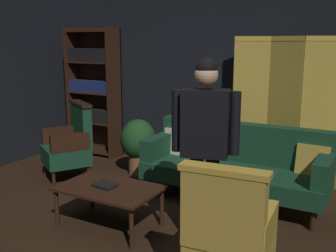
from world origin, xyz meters
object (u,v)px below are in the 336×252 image
at_px(bookshelf, 94,90).
at_px(velvet_couch, 236,162).
at_px(standing_figure, 205,137).
at_px(book_black_cloth, 105,185).
at_px(potted_plant, 138,143).
at_px(folding_screen, 319,112).
at_px(coffee_table, 109,191).
at_px(armchair_gilt_accent, 229,235).
at_px(armchair_wing_left, 70,144).

xyz_separation_m(bookshelf, velvet_couch, (2.70, -0.74, -0.62)).
distance_m(standing_figure, book_black_cloth, 1.19).
xyz_separation_m(standing_figure, book_black_cloth, (-1.02, -0.10, -0.59)).
relative_size(bookshelf, potted_plant, 2.62).
height_order(folding_screen, potted_plant, folding_screen).
bearing_deg(bookshelf, potted_plant, -23.79).
relative_size(potted_plant, book_black_cloth, 3.52).
xyz_separation_m(folding_screen, bookshelf, (-3.45, -0.10, 0.09)).
bearing_deg(folding_screen, book_black_cloth, -127.21).
xyz_separation_m(coffee_table, book_black_cloth, (-0.03, -0.01, 0.06)).
xyz_separation_m(coffee_table, armchair_gilt_accent, (1.45, -0.50, 0.12)).
height_order(coffee_table, book_black_cloth, book_black_cloth).
bearing_deg(armchair_gilt_accent, bookshelf, 142.19).
distance_m(folding_screen, potted_plant, 2.40).
relative_size(velvet_couch, potted_plant, 2.71).
bearing_deg(bookshelf, armchair_gilt_accent, -37.81).
distance_m(coffee_table, armchair_wing_left, 1.62).
xyz_separation_m(velvet_couch, armchair_wing_left, (-2.20, -0.39, 0.04)).
bearing_deg(bookshelf, coffee_table, -48.03).
bearing_deg(standing_figure, armchair_gilt_accent, -52.33).
bearing_deg(armchair_wing_left, velvet_couch, 10.16).
distance_m(folding_screen, coffee_table, 2.75).
bearing_deg(velvet_couch, coffee_table, -123.44).
relative_size(coffee_table, standing_figure, 0.59).
xyz_separation_m(velvet_couch, armchair_gilt_accent, (0.58, -1.81, 0.04)).
height_order(velvet_couch, coffee_table, velvet_couch).
distance_m(bookshelf, potted_plant, 1.44).
bearing_deg(potted_plant, coffee_table, -66.92).
distance_m(bookshelf, coffee_table, 2.84).
xyz_separation_m(armchair_wing_left, potted_plant, (0.69, 0.61, -0.04)).
height_order(coffee_table, armchair_gilt_accent, armchair_gilt_accent).
bearing_deg(potted_plant, book_black_cloth, -68.17).
bearing_deg(folding_screen, armchair_gilt_accent, -93.49).
relative_size(bookshelf, standing_figure, 1.20).
relative_size(bookshelf, armchair_gilt_accent, 1.97).
bearing_deg(potted_plant, standing_figure, -41.21).
relative_size(coffee_table, potted_plant, 1.28).
height_order(coffee_table, standing_figure, standing_figure).
relative_size(coffee_table, book_black_cloth, 4.49).
bearing_deg(velvet_couch, armchair_gilt_accent, -72.07).
bearing_deg(coffee_table, armchair_wing_left, 145.79).
height_order(bookshelf, armchair_wing_left, bookshelf).
xyz_separation_m(velvet_couch, coffee_table, (-0.86, -1.30, -0.08)).
xyz_separation_m(folding_screen, book_black_cloth, (-1.64, -2.16, -0.55)).
bearing_deg(armchair_wing_left, folding_screen, 22.81).
bearing_deg(standing_figure, potted_plant, 138.79).
bearing_deg(book_black_cloth, folding_screen, 52.79).
distance_m(folding_screen, armchair_wing_left, 3.23).
bearing_deg(folding_screen, potted_plant, -164.45).
relative_size(folding_screen, coffee_table, 2.12).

